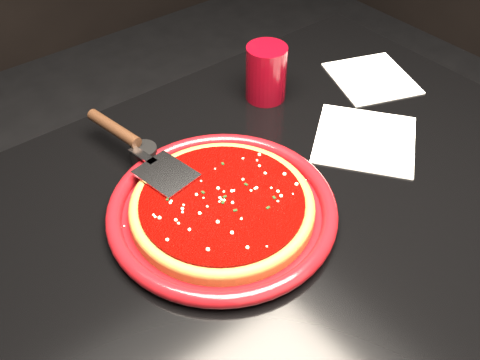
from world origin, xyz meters
name	(u,v)px	position (x,y,z in m)	size (l,w,h in m)	color
table	(254,330)	(0.00, 0.00, 0.38)	(1.20, 0.80, 0.75)	black
plate	(222,209)	(-0.06, 0.02, 0.76)	(0.37, 0.37, 0.03)	maroon
pizza_crust	(222,207)	(-0.06, 0.02, 0.77)	(0.29, 0.29, 0.01)	brown
pizza_crust_rim	(222,204)	(-0.06, 0.02, 0.78)	(0.29, 0.29, 0.02)	brown
pizza_sauce	(222,202)	(-0.06, 0.02, 0.78)	(0.26, 0.26, 0.01)	#700300
parmesan_dusting	(222,199)	(-0.06, 0.02, 0.79)	(0.25, 0.25, 0.01)	#F8F0BF
basil_flecks	(222,199)	(-0.06, 0.02, 0.79)	(0.23, 0.23, 0.00)	black
pizza_server	(139,147)	(-0.10, 0.20, 0.80)	(0.09, 0.31, 0.02)	silver
cup	(266,73)	(0.21, 0.23, 0.81)	(0.08, 0.08, 0.11)	maroon
napkin_a	(365,139)	(0.27, 0.01, 0.75)	(0.18, 0.18, 0.00)	white
napkin_b	(372,78)	(0.44, 0.14, 0.75)	(0.16, 0.17, 0.00)	white
ramekin	(144,155)	(-0.09, 0.21, 0.77)	(0.05, 0.05, 0.04)	black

